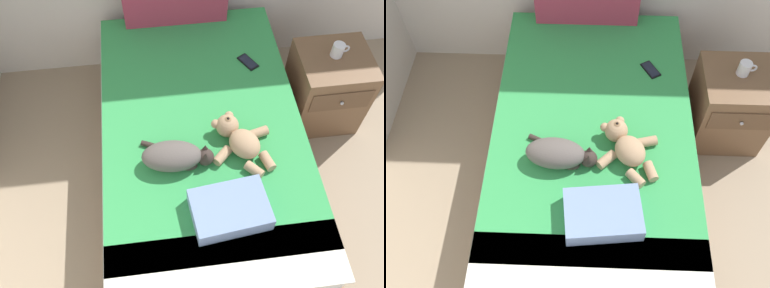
# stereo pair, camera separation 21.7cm
# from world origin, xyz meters

# --- Properties ---
(bed) EXTENTS (1.27, 2.10, 0.54)m
(bed) POSITION_xyz_m (1.54, 3.01, 0.27)
(bed) COLOR brown
(bed) RESTS_ON ground_plane
(cat) EXTENTS (0.42, 0.27, 0.15)m
(cat) POSITION_xyz_m (1.34, 2.75, 0.61)
(cat) COLOR #59514C
(cat) RESTS_ON bed
(teddy_bear) EXTENTS (0.36, 0.45, 0.15)m
(teddy_bear) POSITION_xyz_m (1.72, 2.82, 0.61)
(teddy_bear) COLOR tan
(teddy_bear) RESTS_ON bed
(cell_phone) EXTENTS (0.14, 0.16, 0.01)m
(cell_phone) POSITION_xyz_m (1.91, 3.47, 0.55)
(cell_phone) COLOR black
(cell_phone) RESTS_ON bed
(throw_pillow) EXTENTS (0.43, 0.32, 0.11)m
(throw_pillow) POSITION_xyz_m (1.59, 2.40, 0.60)
(throw_pillow) COLOR #728CB7
(throw_pillow) RESTS_ON bed
(nightstand) EXTENTS (0.49, 0.49, 0.60)m
(nightstand) POSITION_xyz_m (2.49, 3.38, 0.30)
(nightstand) COLOR brown
(nightstand) RESTS_ON ground_plane
(mug) EXTENTS (0.12, 0.08, 0.09)m
(mug) POSITION_xyz_m (2.49, 3.41, 0.65)
(mug) COLOR silver
(mug) RESTS_ON nightstand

